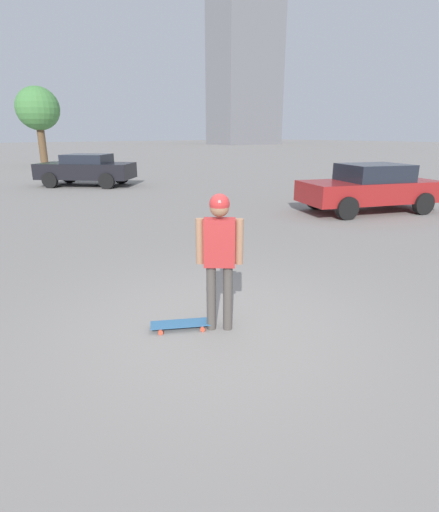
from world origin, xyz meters
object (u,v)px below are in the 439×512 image
person (220,246)px  car_parked_near (370,187)px  skateboard (181,324)px  car_parked_far (86,169)px

person → car_parked_near: (3.34, -8.51, -0.32)m
person → car_parked_near: 9.15m
person → skateboard: person is taller
skateboard → person: bearing=170.7°
car_parked_near → car_parked_far: (11.67, 4.65, 0.01)m
car_parked_near → person: bearing=42.6°
skateboard → car_parked_far: 15.32m
skateboard → car_parked_far: bearing=-77.3°
skateboard → car_parked_far: size_ratio=0.18×
car_parked_near → car_parked_far: 12.56m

